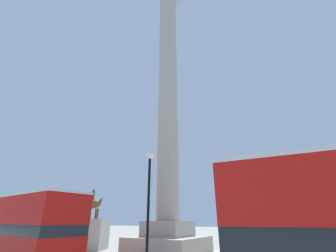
# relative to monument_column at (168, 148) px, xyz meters

# --- Properties ---
(monument_column) EXTENTS (6.12, 6.12, 26.27)m
(monument_column) POSITION_rel_monument_column_xyz_m (0.00, 0.00, 0.00)
(monument_column) COLOR #A39E8E
(monument_column) RESTS_ON ground_plane
(bus_a) EXTENTS (10.44, 3.63, 4.27)m
(bus_a) POSITION_rel_monument_column_xyz_m (-7.13, -5.67, -5.48)
(bus_a) COLOR #B7140F
(bus_a) RESTS_ON ground_plane
(equestrian_statue) EXTENTS (4.48, 3.94, 6.17)m
(equestrian_statue) POSITION_rel_monument_column_xyz_m (-12.71, 4.35, -6.13)
(equestrian_statue) COLOR #A39E8E
(equestrian_statue) RESTS_ON ground_plane
(street_lamp) EXTENTS (0.43, 0.43, 6.33)m
(street_lamp) POSITION_rel_monument_column_xyz_m (1.43, -4.19, -4.28)
(street_lamp) COLOR black
(street_lamp) RESTS_ON ground_plane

